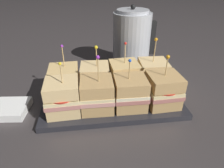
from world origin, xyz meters
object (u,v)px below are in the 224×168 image
at_px(sandwich_front_center_right, 130,93).
at_px(sandwich_back_far_right, 153,75).
at_px(sandwich_front_far_right, 163,90).
at_px(napkin_stack, 11,109).
at_px(serving_platter, 112,100).
at_px(sandwich_back_far_left, 65,81).
at_px(sandwich_front_far_left, 63,97).
at_px(kettle_steel, 132,40).
at_px(sandwich_back_center_left, 95,79).
at_px(sandwich_back_center_right, 124,77).
at_px(sandwich_front_center_left, 97,95).

distance_m(sandwich_front_center_right, sandwich_back_far_right, 0.14).
height_order(sandwich_front_far_right, napkin_stack, sandwich_front_far_right).
xyz_separation_m(serving_platter, sandwich_back_far_right, (0.15, 0.05, 0.06)).
bearing_deg(sandwich_back_far_left, sandwich_front_center_right, -26.58).
xyz_separation_m(sandwich_front_far_left, kettle_steel, (0.27, 0.33, 0.06)).
distance_m(sandwich_back_center_left, kettle_steel, 0.29).
bearing_deg(sandwich_front_far_right, kettle_steel, 95.37).
bearing_deg(sandwich_back_far_right, serving_platter, -160.92).
xyz_separation_m(sandwich_front_far_right, sandwich_back_far_right, (-0.00, 0.10, 0.00)).
relative_size(sandwich_back_far_left, sandwich_back_center_right, 1.00).
relative_size(sandwich_back_far_left, sandwich_back_center_left, 1.03).
xyz_separation_m(sandwich_front_center_right, sandwich_back_center_right, (0.00, 0.10, 0.00)).
distance_m(sandwich_front_far_right, kettle_steel, 0.33).
bearing_deg(sandwich_back_center_left, sandwich_back_center_right, -0.84).
bearing_deg(napkin_stack, sandwich_back_far_right, 7.75).
relative_size(kettle_steel, napkin_stack, 2.41).
bearing_deg(serving_platter, sandwich_back_center_right, 45.97).
distance_m(serving_platter, sandwich_front_center_right, 0.09).
height_order(sandwich_front_far_right, sandwich_back_far_right, sandwich_back_far_right).
bearing_deg(kettle_steel, sandwich_back_center_right, -107.79).
distance_m(sandwich_front_far_left, sandwich_back_center_right, 0.22).
height_order(sandwich_back_center_right, napkin_stack, sandwich_back_center_right).
distance_m(sandwich_front_far_left, sandwich_front_far_right, 0.30).
bearing_deg(napkin_stack, serving_platter, 2.15).
distance_m(sandwich_back_center_left, sandwich_back_center_right, 0.10).
bearing_deg(napkin_stack, sandwich_front_far_left, -13.32).
height_order(serving_platter, sandwich_front_center_right, sandwich_front_center_right).
bearing_deg(napkin_stack, sandwich_front_center_left, -7.90).
relative_size(sandwich_front_far_left, kettle_steel, 0.60).
bearing_deg(sandwich_back_far_right, sandwich_back_far_left, -179.83).
xyz_separation_m(sandwich_front_center_left, napkin_stack, (-0.27, 0.04, -0.05)).
bearing_deg(sandwich_front_center_left, napkin_stack, 172.10).
height_order(sandwich_front_far_right, sandwich_back_far_left, sandwich_back_far_left).
height_order(sandwich_front_center_left, sandwich_back_center_right, sandwich_front_center_left).
height_order(sandwich_front_far_left, sandwich_front_center_left, sandwich_front_center_left).
relative_size(sandwich_front_center_left, napkin_stack, 1.55).
distance_m(sandwich_front_far_left, sandwich_front_center_right, 0.20).
relative_size(sandwich_front_center_left, sandwich_back_center_right, 1.02).
height_order(sandwich_front_center_right, sandwich_back_far_left, sandwich_back_far_left).
bearing_deg(sandwich_front_center_right, napkin_stack, 174.07).
distance_m(sandwich_front_far_left, sandwich_back_far_right, 0.32).
bearing_deg(sandwich_back_center_right, sandwich_front_far_right, -45.03).
height_order(sandwich_back_far_right, kettle_steel, kettle_steel).
xyz_separation_m(sandwich_front_far_right, kettle_steel, (-0.03, 0.33, 0.06)).
bearing_deg(sandwich_back_far_right, sandwich_back_center_left, 179.97).
distance_m(sandwich_back_center_right, napkin_stack, 0.38).
height_order(sandwich_front_center_left, sandwich_front_far_right, sandwich_front_center_left).
bearing_deg(sandwich_front_center_right, sandwich_back_center_right, 89.96).
relative_size(sandwich_back_far_left, napkin_stack, 1.52).
relative_size(serving_platter, sandwich_back_center_right, 2.61).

